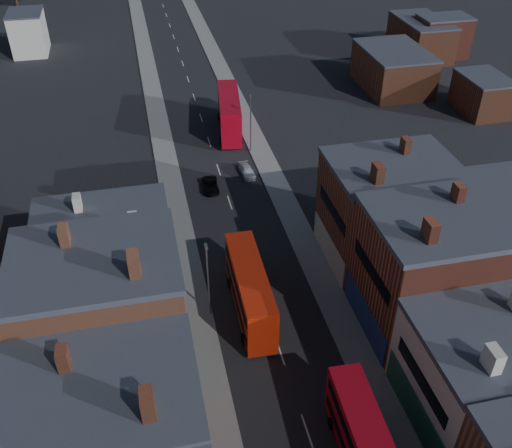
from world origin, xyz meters
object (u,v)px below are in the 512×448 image
bus_0 (250,290)px  bus_1 (365,446)px  car_2 (210,185)px  bus_2 (229,113)px  car_3 (247,171)px

bus_0 → bus_1: (4.46, -17.09, -0.20)m
bus_0 → car_2: size_ratio=2.85×
bus_0 → bus_2: 37.47m
bus_1 → car_3: bearing=91.6°
bus_0 → car_3: bearing=79.8°
bus_0 → bus_2: bearing=83.4°
bus_1 → bus_0: bearing=106.9°
bus_2 → car_3: bus_2 is taller
bus_1 → car_2: size_ratio=2.64×
car_2 → bus_0: bearing=-86.2°
bus_0 → bus_1: 17.66m
car_2 → car_3: bearing=28.6°
bus_0 → car_3: (4.89, 24.45, -2.19)m
bus_1 → bus_2: size_ratio=0.85×
bus_0 → bus_2: (5.00, 37.14, 0.20)m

